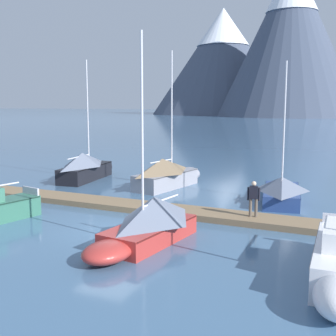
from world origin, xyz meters
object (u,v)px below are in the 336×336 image
(sailboat_nearest_berth, at_px, (86,167))
(sailboat_far_berth, at_px, (282,189))
(sailboat_mid_dock_starboard, at_px, (147,224))
(person_on_dock, at_px, (254,197))
(sailboat_mid_dock_port, at_px, (168,173))

(sailboat_nearest_berth, relative_size, sailboat_far_berth, 1.10)
(sailboat_nearest_berth, xyz_separation_m, sailboat_far_berth, (14.41, -1.30, -0.25))
(sailboat_mid_dock_starboard, bearing_deg, sailboat_nearest_berth, 134.32)
(sailboat_nearest_berth, relative_size, sailboat_mid_dock_starboard, 1.05)
(sailboat_nearest_berth, bearing_deg, person_on_dock, -24.49)
(sailboat_mid_dock_starboard, bearing_deg, sailboat_far_berth, 70.92)
(sailboat_mid_dock_starboard, bearing_deg, sailboat_mid_dock_port, 111.09)
(sailboat_mid_dock_port, relative_size, sailboat_mid_dock_starboard, 1.09)
(sailboat_nearest_berth, height_order, sailboat_mid_dock_starboard, sailboat_nearest_berth)
(sailboat_far_berth, distance_m, person_on_dock, 5.14)
(sailboat_mid_dock_port, distance_m, sailboat_far_berth, 7.83)
(sailboat_nearest_berth, bearing_deg, sailboat_far_berth, -5.15)
(sailboat_mid_dock_port, bearing_deg, sailboat_mid_dock_starboard, -68.91)
(sailboat_mid_dock_starboard, distance_m, sailboat_far_berth, 10.51)
(sailboat_nearest_berth, xyz_separation_m, person_on_dock, (14.05, -6.40, 0.29))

